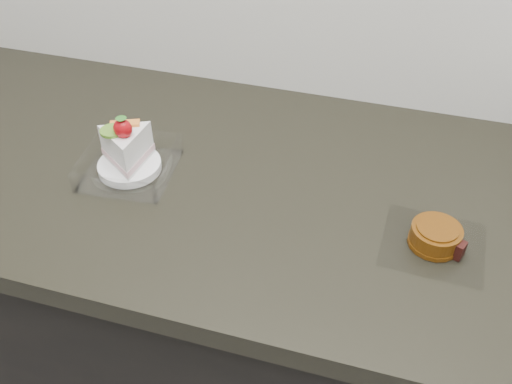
% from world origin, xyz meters
% --- Properties ---
extents(counter, '(2.04, 0.64, 0.90)m').
position_xyz_m(counter, '(0.00, 1.69, 0.45)').
color(counter, black).
rests_on(counter, ground).
extents(cake_tray, '(0.16, 0.16, 0.12)m').
position_xyz_m(cake_tray, '(-0.36, 1.65, 0.93)').
color(cake_tray, white).
rests_on(cake_tray, counter).
extents(mooncake_wrap, '(0.16, 0.15, 0.04)m').
position_xyz_m(mooncake_wrap, '(0.16, 1.62, 0.91)').
color(mooncake_wrap, white).
rests_on(mooncake_wrap, counter).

